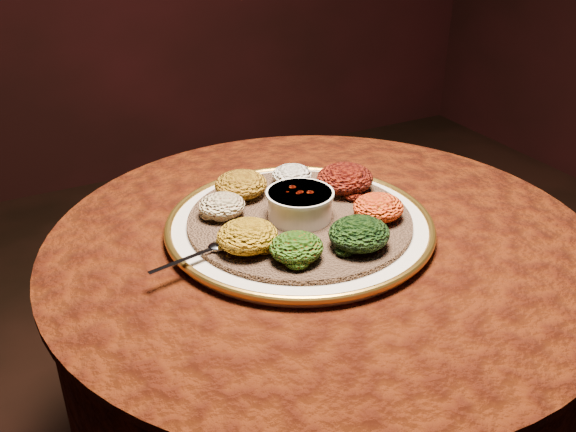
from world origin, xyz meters
name	(u,v)px	position (x,y,z in m)	size (l,w,h in m)	color
table	(321,320)	(0.00, 0.00, 0.55)	(0.96, 0.96, 0.73)	black
platter	(300,225)	(-0.03, 0.04, 0.75)	(0.48, 0.48, 0.02)	silver
injera	(300,220)	(-0.03, 0.04, 0.76)	(0.39, 0.39, 0.01)	brown
stew_bowl	(300,203)	(-0.03, 0.04, 0.79)	(0.12, 0.12, 0.05)	silver
spoon	(215,248)	(-0.20, 0.00, 0.77)	(0.15, 0.05, 0.01)	silver
portion_ayib	(292,175)	(0.02, 0.16, 0.78)	(0.08, 0.07, 0.04)	white
portion_kitfo	(345,178)	(0.10, 0.09, 0.79)	(0.11, 0.10, 0.05)	black
portion_tikil	(378,207)	(0.09, -0.03, 0.78)	(0.09, 0.08, 0.04)	#CA9110
portion_gomen	(359,234)	(0.01, -0.09, 0.79)	(0.10, 0.09, 0.05)	black
portion_mixveg	(297,247)	(-0.10, -0.08, 0.78)	(0.09, 0.08, 0.04)	#992109
portion_kik	(247,236)	(-0.15, -0.02, 0.79)	(0.10, 0.09, 0.05)	#AD7F0F
portion_timatim	(222,206)	(-0.14, 0.10, 0.78)	(0.08, 0.08, 0.04)	maroon
portion_shiro	(241,185)	(-0.08, 0.16, 0.79)	(0.10, 0.09, 0.05)	#996C12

